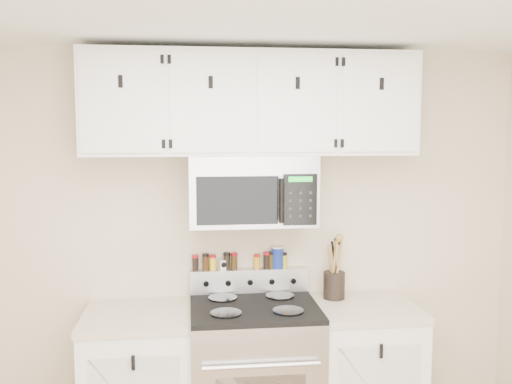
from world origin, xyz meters
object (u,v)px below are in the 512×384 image
range (254,379)px  utensil_crock (334,283)px  salt_canister (277,257)px  microwave (252,190)px

range → utensil_crock: bearing=17.5°
range → salt_canister: size_ratio=7.71×
microwave → salt_canister: microwave is taller
utensil_crock → microwave: bearing=-175.5°
microwave → range: bearing=-90.2°
range → salt_canister: bearing=56.9°
utensil_crock → range: bearing=-162.5°
range → microwave: (0.00, 0.13, 1.14)m
range → salt_canister: 0.76m
range → microwave: bearing=89.8°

